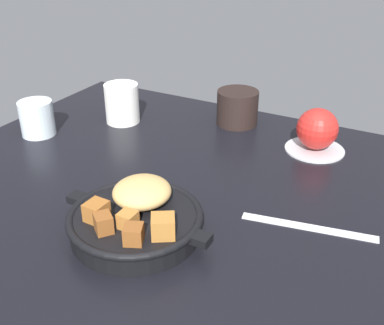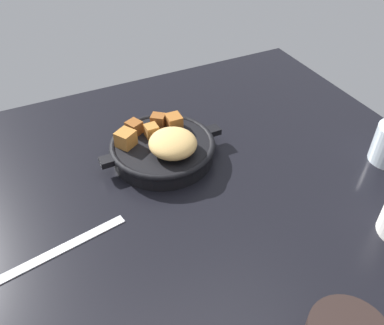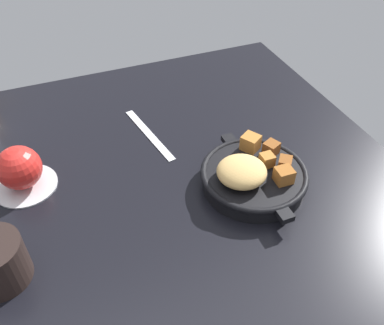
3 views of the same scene
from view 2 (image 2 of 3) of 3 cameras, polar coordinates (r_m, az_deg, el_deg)
ground_plane at (r=71.22cm, az=-1.85°, el=-5.81°), size 101.67×85.12×2.40cm
cast_iron_skillet at (r=77.05cm, az=-4.04°, el=2.19°), size 24.26×20.02×7.20cm
butter_knife at (r=66.19cm, az=-17.55°, el=-11.31°), size 20.28×5.21×0.36cm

